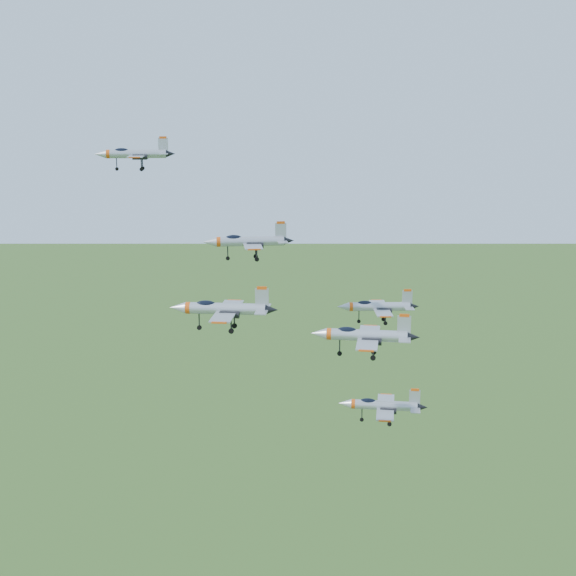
{
  "coord_description": "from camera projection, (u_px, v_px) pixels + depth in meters",
  "views": [
    {
      "loc": [
        13.0,
        -99.52,
        162.45
      ],
      "look_at": [
        7.38,
        -3.77,
        141.17
      ],
      "focal_mm": 50.0,
      "sensor_mm": 36.0,
      "label": 1
    }
  ],
  "objects": [
    {
      "name": "jet_lead",
      "position": [
        134.0,
        154.0,
        112.78
      ],
      "size": [
        11.34,
        9.48,
        3.03
      ],
      "rotation": [
        0.0,
        0.0,
        0.15
      ],
      "color": "#A0A5AC"
    },
    {
      "name": "jet_left_high",
      "position": [
        247.0,
        241.0,
        97.82
      ],
      "size": [
        11.23,
        9.41,
        3.01
      ],
      "rotation": [
        0.0,
        0.0,
        0.17
      ],
      "color": "#A0A5AC"
    },
    {
      "name": "jet_right_high",
      "position": [
        222.0,
        308.0,
        85.19
      ],
      "size": [
        11.71,
        9.65,
        3.13
      ],
      "rotation": [
        0.0,
        0.0,
        -0.04
      ],
      "color": "#A0A5AC"
    },
    {
      "name": "jet_left_low",
      "position": [
        377.0,
        306.0,
        103.55
      ],
      "size": [
        10.74,
        8.9,
        2.87
      ],
      "rotation": [
        0.0,
        0.0,
        0.08
      ],
      "color": "#A0A5AC"
    },
    {
      "name": "jet_right_low",
      "position": [
        363.0,
        335.0,
        89.87
      ],
      "size": [
        12.32,
        10.21,
        3.29
      ],
      "rotation": [
        0.0,
        0.0,
        -0.08
      ],
      "color": "#A0A5AC"
    },
    {
      "name": "jet_trail",
      "position": [
        381.0,
        405.0,
        100.3
      ],
      "size": [
        11.22,
        9.29,
        3.0
      ],
      "rotation": [
        0.0,
        0.0,
        -0.08
      ],
      "color": "#A0A5AC"
    }
  ]
}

